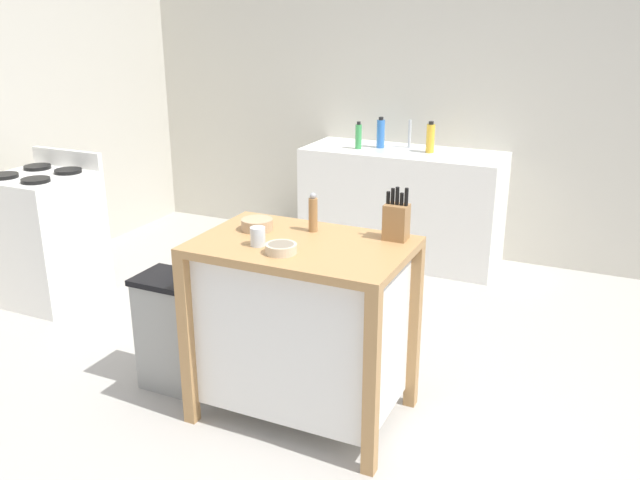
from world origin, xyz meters
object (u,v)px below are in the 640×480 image
object	(u,v)px
pepper_grinder	(313,213)
sink_faucet	(410,134)
knife_block	(396,221)
kitchen_island	(303,321)
bowl_ceramic_small	(281,248)
bottle_hand_soap	(381,133)
trash_bin	(175,331)
bowl_stoneware_deep	(257,224)
bottle_spray_cleaner	(358,136)
drinking_cup	(258,236)
bottle_dish_soap	(430,138)
stove	(46,237)

from	to	relation	value
pepper_grinder	sink_faucet	bearing A→B (deg)	96.07
knife_block	kitchen_island	bearing A→B (deg)	-149.01
bowl_ceramic_small	bottle_hand_soap	world-z (taller)	bottle_hand_soap
kitchen_island	bowl_ceramic_small	distance (m)	0.46
trash_bin	bowl_stoneware_deep	bearing A→B (deg)	14.99
sink_faucet	bottle_spray_cleaner	bearing A→B (deg)	-147.62
bowl_ceramic_small	drinking_cup	xyz separation A→B (m)	(-0.14, 0.04, 0.02)
pepper_grinder	kitchen_island	bearing A→B (deg)	-81.68
drinking_cup	pepper_grinder	distance (m)	0.33
trash_bin	bowl_ceramic_small	bearing A→B (deg)	-9.55
drinking_cup	bottle_dish_soap	distance (m)	2.48
bottle_dish_soap	drinking_cup	bearing A→B (deg)	-92.30
bowl_ceramic_small	trash_bin	distance (m)	0.96
trash_bin	sink_faucet	distance (m)	2.65
sink_faucet	bottle_spray_cleaner	xyz separation A→B (m)	(-0.35, -0.22, -0.01)
bowl_ceramic_small	bowl_stoneware_deep	world-z (taller)	bowl_stoneware_deep
knife_block	bottle_spray_cleaner	xyz separation A→B (m)	(-1.00, 2.03, -0.02)
bowl_stoneware_deep	stove	bearing A→B (deg)	166.74
bowl_stoneware_deep	pepper_grinder	world-z (taller)	pepper_grinder
bottle_hand_soap	bottle_spray_cleaner	size ratio (longest dim) A/B	1.13
bowl_ceramic_small	bottle_dish_soap	size ratio (longest dim) A/B	0.59
bowl_ceramic_small	sink_faucet	xyz separation A→B (m)	(-0.25, 2.64, 0.06)
kitchen_island	bottle_dish_soap	size ratio (longest dim) A/B	4.17
bottle_dish_soap	sink_faucet	bearing A→B (deg)	148.86
sink_faucet	bottle_hand_soap	world-z (taller)	bottle_hand_soap
bowl_ceramic_small	bottle_dish_soap	xyz separation A→B (m)	(-0.04, 2.52, 0.07)
bowl_stoneware_deep	trash_bin	bearing A→B (deg)	-165.01
sink_faucet	drinking_cup	bearing A→B (deg)	-87.69
kitchen_island	bottle_hand_soap	distance (m)	2.47
knife_block	bottle_dish_soap	bearing A→B (deg)	101.86
kitchen_island	sink_faucet	bearing A→B (deg)	96.23
bowl_ceramic_small	bowl_stoneware_deep	size ratio (longest dim) A/B	0.92
pepper_grinder	trash_bin	bearing A→B (deg)	-162.97
trash_bin	bottle_spray_cleaner	bearing A→B (deg)	86.98
sink_faucet	bottle_dish_soap	xyz separation A→B (m)	(0.20, -0.12, 0.00)
bottle_spray_cleaner	stove	bearing A→B (deg)	-133.29
knife_block	sink_faucet	distance (m)	2.34
bowl_stoneware_deep	drinking_cup	bearing A→B (deg)	-59.11
bowl_stoneware_deep	pepper_grinder	xyz separation A→B (m)	(0.26, 0.10, 0.06)
pepper_grinder	bottle_spray_cleaner	xyz separation A→B (m)	(-0.59, 2.08, -0.02)
pepper_grinder	bottle_dish_soap	world-z (taller)	bottle_dish_soap
sink_faucet	stove	world-z (taller)	sink_faucet
kitchen_island	trash_bin	world-z (taller)	kitchen_island
bottle_spray_cleaner	stove	world-z (taller)	bottle_spray_cleaner
knife_block	bowl_stoneware_deep	xyz separation A→B (m)	(-0.66, -0.15, -0.06)
trash_bin	kitchen_island	bearing A→B (deg)	3.37
bottle_dish_soap	stove	world-z (taller)	bottle_dish_soap
bottle_dish_soap	bowl_ceramic_small	bearing A→B (deg)	-88.99
knife_block	bottle_spray_cleaner	distance (m)	2.26
trash_bin	bottle_spray_cleaner	distance (m)	2.40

